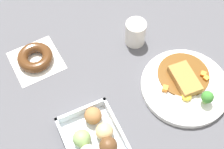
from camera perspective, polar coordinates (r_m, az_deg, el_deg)
name	(u,v)px	position (r m, az deg, el deg)	size (l,w,h in m)	color
ground_plane	(127,70)	(0.96, 2.79, 0.78)	(1.60, 1.60, 0.00)	#4C4C51
curry_plate	(185,85)	(0.94, 13.08, -1.90)	(0.26, 0.26, 0.07)	white
donut_box	(94,138)	(0.83, -3.25, -11.30)	(0.17, 0.15, 0.06)	silver
chocolate_ring_donut	(35,58)	(0.99, -13.69, 2.97)	(0.15, 0.15, 0.03)	white
coffee_mug	(135,33)	(0.99, 4.26, 7.52)	(0.06, 0.06, 0.08)	silver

